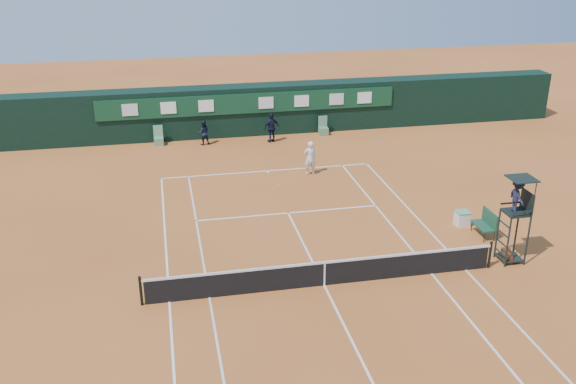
% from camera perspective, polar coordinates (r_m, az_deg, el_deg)
% --- Properties ---
extents(ground, '(90.00, 90.00, 0.00)m').
position_cam_1_polar(ground, '(23.29, 3.23, -8.28)').
color(ground, '#BA632B').
rests_on(ground, ground).
extents(court_lines, '(11.05, 23.85, 0.01)m').
position_cam_1_polar(court_lines, '(23.29, 3.23, -8.27)').
color(court_lines, white).
rests_on(court_lines, ground).
extents(tennis_net, '(12.90, 0.10, 1.10)m').
position_cam_1_polar(tennis_net, '(23.04, 3.26, -7.19)').
color(tennis_net, black).
rests_on(tennis_net, ground).
extents(back_wall, '(40.00, 1.65, 3.00)m').
position_cam_1_polar(back_wall, '(39.79, -3.60, 7.33)').
color(back_wall, black).
rests_on(back_wall, ground).
extents(linesman_chair_left, '(0.55, 0.50, 1.15)m').
position_cam_1_polar(linesman_chair_left, '(38.57, -11.42, 4.58)').
color(linesman_chair_left, '#5A8966').
rests_on(linesman_chair_left, ground).
extents(linesman_chair_right, '(0.55, 0.50, 1.15)m').
position_cam_1_polar(linesman_chair_right, '(39.79, 3.16, 5.55)').
color(linesman_chair_right, '#54815C').
rests_on(linesman_chair_right, ground).
extents(umpire_chair, '(0.96, 0.95, 3.42)m').
position_cam_1_polar(umpire_chair, '(25.24, 19.70, -0.86)').
color(umpire_chair, black).
rests_on(umpire_chair, ground).
extents(player_bench, '(0.56, 1.20, 1.10)m').
position_cam_1_polar(player_bench, '(27.76, 17.20, -2.61)').
color(player_bench, '#1A422E').
rests_on(player_bench, ground).
extents(tennis_bag, '(0.64, 0.89, 0.31)m').
position_cam_1_polar(tennis_bag, '(26.26, 18.87, -5.40)').
color(tennis_bag, black).
rests_on(tennis_bag, ground).
extents(cooler, '(0.57, 0.57, 0.65)m').
position_cam_1_polar(cooler, '(28.55, 15.23, -2.26)').
color(cooler, silver).
rests_on(cooler, ground).
extents(tennis_ball, '(0.08, 0.08, 0.08)m').
position_cam_1_polar(tennis_ball, '(31.80, -0.79, 0.60)').
color(tennis_ball, yellow).
rests_on(tennis_ball, ground).
extents(player, '(0.68, 0.47, 1.79)m').
position_cam_1_polar(player, '(33.08, 1.97, 3.05)').
color(player, silver).
rests_on(player, ground).
extents(ball_kid_left, '(0.77, 0.62, 1.48)m').
position_cam_1_polar(ball_kid_left, '(38.07, -7.52, 5.27)').
color(ball_kid_left, black).
rests_on(ball_kid_left, ground).
extents(ball_kid_right, '(1.12, 0.79, 1.77)m').
position_cam_1_polar(ball_kid_right, '(38.20, -1.47, 5.74)').
color(ball_kid_right, black).
rests_on(ball_kid_right, ground).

